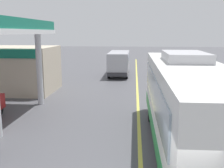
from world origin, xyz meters
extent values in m
plane|color=#4C4C51|center=(0.00, 20.00, 0.00)|extent=(120.00, 120.00, 0.00)
cube|color=#D8CC4C|center=(0.00, 15.00, 0.00)|extent=(0.16, 50.00, 0.01)
cube|color=white|center=(1.74, 5.16, 1.88)|extent=(2.50, 11.00, 2.90)
cube|color=#1E8C3F|center=(1.74, 5.16, 0.77)|extent=(2.54, 11.04, 0.56)
cube|color=#8C9EAD|center=(0.47, 5.16, 2.33)|extent=(0.06, 9.35, 1.10)
cube|color=#8C9EAD|center=(3.01, 5.16, 2.33)|extent=(0.06, 9.35, 1.10)
cube|color=#B2B2B7|center=(1.74, 6.16, 3.51)|extent=(1.60, 2.80, 0.36)
cylinder|color=black|center=(0.64, 8.46, 0.50)|extent=(0.30, 1.00, 1.00)
cylinder|color=black|center=(2.84, 8.46, 0.50)|extent=(0.30, 1.00, 1.00)
cylinder|color=silver|center=(-6.10, 11.22, 2.30)|extent=(0.36, 0.36, 4.60)
cube|color=beige|center=(-9.80, 14.72, 1.70)|extent=(7.00, 4.40, 3.40)
cube|color=#A5A5AD|center=(-1.87, 23.12, 1.39)|extent=(2.00, 6.00, 2.10)
cube|color=#8C9EAD|center=(-1.87, 23.12, 1.79)|extent=(2.04, 5.10, 0.80)
cube|color=#2D2D33|center=(-1.87, 20.07, 0.54)|extent=(1.90, 0.16, 0.36)
cylinder|color=black|center=(-2.75, 21.12, 0.38)|extent=(0.22, 0.76, 0.76)
cylinder|color=black|center=(-0.99, 21.12, 0.38)|extent=(0.22, 0.76, 0.76)
cylinder|color=black|center=(-2.75, 25.12, 0.38)|extent=(0.22, 0.76, 0.76)
cylinder|color=black|center=(-0.99, 25.12, 0.38)|extent=(0.22, 0.76, 0.76)
camera|label=1|loc=(-0.27, -4.67, 4.46)|focal=42.85mm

